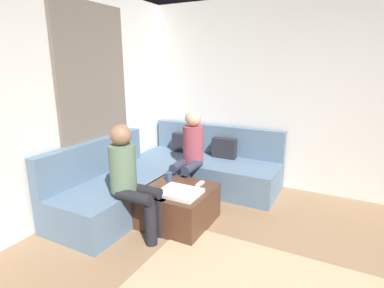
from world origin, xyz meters
TOP-DOWN VIEW (x-y plane):
  - wall_back at (0.00, 2.94)m, footprint 6.00×0.12m
  - curtain_panel at (-2.84, 1.30)m, footprint 0.06×1.10m
  - sectional_couch at (-2.08, 1.88)m, footprint 2.10×2.55m
  - ottoman at (-1.62, 1.24)m, footprint 0.76×0.76m
  - folded_blanket at (-1.52, 1.12)m, footprint 0.44×0.36m
  - coffee_mug at (-1.84, 1.42)m, footprint 0.08×0.08m
  - game_remote at (-1.44, 1.46)m, footprint 0.05×0.15m
  - person_on_couch_back at (-1.82, 1.93)m, footprint 0.30×0.60m
  - person_on_couch_side at (-1.93, 0.82)m, footprint 0.60×0.30m

SIDE VIEW (x-z plane):
  - ottoman at x=-1.62m, z-range 0.00..0.42m
  - sectional_couch at x=-2.08m, z-range -0.15..0.72m
  - game_remote at x=-1.44m, z-range 0.42..0.44m
  - folded_blanket at x=-1.52m, z-range 0.42..0.46m
  - coffee_mug at x=-1.84m, z-range 0.42..0.52m
  - person_on_couch_back at x=-1.82m, z-range 0.06..1.26m
  - person_on_couch_side at x=-1.93m, z-range 0.06..1.26m
  - curtain_panel at x=-2.84m, z-range 0.00..2.50m
  - wall_back at x=0.00m, z-range 0.00..2.70m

